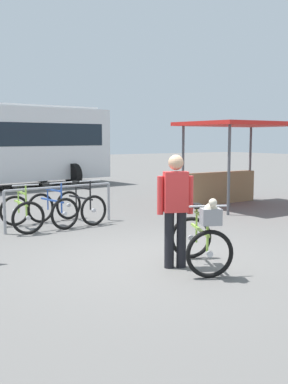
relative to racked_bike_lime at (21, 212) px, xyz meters
name	(u,v)px	position (x,y,z in m)	size (l,w,h in m)	color
ground_plane	(154,261)	(0.92, -3.44, -0.37)	(80.00, 80.00, 0.00)	#605E5B
bike_rack_rail	(60,197)	(0.82, -0.11, 0.27)	(2.50, 0.28, 0.88)	#99999E
racked_bike_lime	(21,212)	(0.00, 0.00, 0.00)	(0.72, 1.15, 0.98)	black
racked_bike_blue	(52,209)	(0.70, 0.06, 0.00)	(0.80, 1.17, 0.97)	black
racked_bike_black	(81,206)	(1.39, 0.13, 0.00)	(0.79, 1.17, 0.97)	black
featured_bicycle	(202,236)	(1.22, -4.21, 0.12)	(1.05, 1.26, 1.09)	black
person_with_featured_bike	(176,206)	(0.98, -3.90, 0.54)	(0.49, 0.32, 1.64)	black
market_stall	(232,155)	(6.14, 0.28, 1.03)	(3.11, 2.31, 2.30)	#4C4C51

